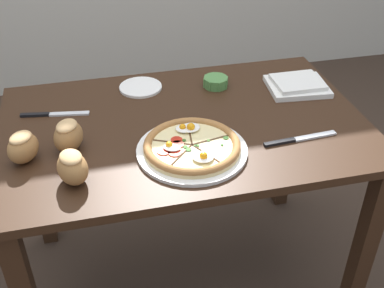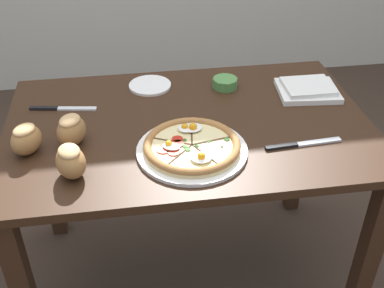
{
  "view_description": "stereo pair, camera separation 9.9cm",
  "coord_description": "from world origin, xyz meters",
  "px_view_note": "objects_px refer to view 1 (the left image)",
  "views": [
    {
      "loc": [
        -0.29,
        -1.33,
        1.62
      ],
      "look_at": [
        -0.01,
        -0.17,
        0.79
      ],
      "focal_mm": 45.0,
      "sensor_mm": 36.0,
      "label": 1
    },
    {
      "loc": [
        -0.19,
        -1.35,
        1.62
      ],
      "look_at": [
        -0.01,
        -0.17,
        0.79
      ],
      "focal_mm": 45.0,
      "sensor_mm": 36.0,
      "label": 2
    }
  ],
  "objects_px": {
    "bread_piece_near": "(68,135)",
    "knife_spare": "(54,114)",
    "dining_table": "(185,151)",
    "ramekin_bowl": "(216,82)",
    "knife_main": "(299,139)",
    "side_saucer": "(141,87)",
    "pizza": "(192,147)",
    "bread_piece_far": "(72,167)",
    "napkin_folded": "(297,85)",
    "bread_piece_mid": "(23,147)"
  },
  "relations": [
    {
      "from": "bread_piece_near",
      "to": "knife_spare",
      "type": "relative_size",
      "value": 0.58
    },
    {
      "from": "dining_table",
      "to": "ramekin_bowl",
      "type": "bearing_deg",
      "value": 52.38
    },
    {
      "from": "bread_piece_near",
      "to": "dining_table",
      "type": "bearing_deg",
      "value": 10.28
    },
    {
      "from": "knife_main",
      "to": "side_saucer",
      "type": "bearing_deg",
      "value": 129.94
    },
    {
      "from": "ramekin_bowl",
      "to": "side_saucer",
      "type": "height_order",
      "value": "ramekin_bowl"
    },
    {
      "from": "dining_table",
      "to": "pizza",
      "type": "distance_m",
      "value": 0.22
    },
    {
      "from": "pizza",
      "to": "bread_piece_near",
      "type": "bearing_deg",
      "value": 164.2
    },
    {
      "from": "side_saucer",
      "to": "bread_piece_near",
      "type": "bearing_deg",
      "value": -128.31
    },
    {
      "from": "bread_piece_far",
      "to": "ramekin_bowl",
      "type": "bearing_deg",
      "value": 40.0
    },
    {
      "from": "ramekin_bowl",
      "to": "napkin_folded",
      "type": "relative_size",
      "value": 0.42
    },
    {
      "from": "pizza",
      "to": "knife_spare",
      "type": "distance_m",
      "value": 0.52
    },
    {
      "from": "bread_piece_mid",
      "to": "side_saucer",
      "type": "relative_size",
      "value": 0.82
    },
    {
      "from": "ramekin_bowl",
      "to": "pizza",
      "type": "bearing_deg",
      "value": -115.37
    },
    {
      "from": "ramekin_bowl",
      "to": "knife_spare",
      "type": "height_order",
      "value": "ramekin_bowl"
    },
    {
      "from": "pizza",
      "to": "bread_piece_far",
      "type": "xyz_separation_m",
      "value": [
        -0.35,
        -0.06,
        0.03
      ]
    },
    {
      "from": "bread_piece_mid",
      "to": "knife_main",
      "type": "xyz_separation_m",
      "value": [
        0.84,
        -0.09,
        -0.05
      ]
    },
    {
      "from": "ramekin_bowl",
      "to": "knife_spare",
      "type": "distance_m",
      "value": 0.6
    },
    {
      "from": "knife_spare",
      "to": "side_saucer",
      "type": "height_order",
      "value": "same"
    },
    {
      "from": "bread_piece_mid",
      "to": "napkin_folded",
      "type": "bearing_deg",
      "value": 13.25
    },
    {
      "from": "pizza",
      "to": "napkin_folded",
      "type": "distance_m",
      "value": 0.57
    },
    {
      "from": "ramekin_bowl",
      "to": "knife_main",
      "type": "relative_size",
      "value": 0.39
    },
    {
      "from": "dining_table",
      "to": "bread_piece_far",
      "type": "xyz_separation_m",
      "value": [
        -0.37,
        -0.23,
        0.17
      ]
    },
    {
      "from": "pizza",
      "to": "side_saucer",
      "type": "xyz_separation_m",
      "value": [
        -0.09,
        0.44,
        -0.01
      ]
    },
    {
      "from": "dining_table",
      "to": "ramekin_bowl",
      "type": "height_order",
      "value": "ramekin_bowl"
    },
    {
      "from": "knife_main",
      "to": "dining_table",
      "type": "bearing_deg",
      "value": 146.85
    },
    {
      "from": "dining_table",
      "to": "side_saucer",
      "type": "relative_size",
      "value": 7.64
    },
    {
      "from": "knife_main",
      "to": "knife_spare",
      "type": "relative_size",
      "value": 1.08
    },
    {
      "from": "bread_piece_near",
      "to": "knife_spare",
      "type": "height_order",
      "value": "bread_piece_near"
    },
    {
      "from": "dining_table",
      "to": "bread_piece_mid",
      "type": "bearing_deg",
      "value": -169.3
    },
    {
      "from": "bread_piece_far",
      "to": "side_saucer",
      "type": "bearing_deg",
      "value": 62.51
    },
    {
      "from": "ramekin_bowl",
      "to": "bread_piece_mid",
      "type": "distance_m",
      "value": 0.75
    },
    {
      "from": "bread_piece_near",
      "to": "bread_piece_far",
      "type": "xyz_separation_m",
      "value": [
        0.01,
        -0.16,
        -0.0
      ]
    },
    {
      "from": "knife_spare",
      "to": "side_saucer",
      "type": "relative_size",
      "value": 1.46
    },
    {
      "from": "ramekin_bowl",
      "to": "bread_piece_near",
      "type": "xyz_separation_m",
      "value": [
        -0.55,
        -0.29,
        0.03
      ]
    },
    {
      "from": "napkin_folded",
      "to": "knife_spare",
      "type": "relative_size",
      "value": 0.99
    },
    {
      "from": "bread_piece_near",
      "to": "knife_spare",
      "type": "xyz_separation_m",
      "value": [
        -0.05,
        0.22,
        -0.05
      ]
    },
    {
      "from": "knife_main",
      "to": "knife_spare",
      "type": "distance_m",
      "value": 0.83
    },
    {
      "from": "ramekin_bowl",
      "to": "knife_main",
      "type": "xyz_separation_m",
      "value": [
        0.16,
        -0.41,
        -0.02
      ]
    },
    {
      "from": "dining_table",
      "to": "napkin_folded",
      "type": "relative_size",
      "value": 5.27
    },
    {
      "from": "dining_table",
      "to": "pizza",
      "type": "height_order",
      "value": "pizza"
    },
    {
      "from": "bread_piece_mid",
      "to": "side_saucer",
      "type": "bearing_deg",
      "value": 42.57
    },
    {
      "from": "pizza",
      "to": "bread_piece_far",
      "type": "distance_m",
      "value": 0.36
    },
    {
      "from": "dining_table",
      "to": "bread_piece_far",
      "type": "height_order",
      "value": "bread_piece_far"
    },
    {
      "from": "dining_table",
      "to": "napkin_folded",
      "type": "xyz_separation_m",
      "value": [
        0.46,
        0.13,
        0.13
      ]
    },
    {
      "from": "knife_main",
      "to": "ramekin_bowl",
      "type": "bearing_deg",
      "value": 107.61
    },
    {
      "from": "pizza",
      "to": "side_saucer",
      "type": "bearing_deg",
      "value": 101.83
    },
    {
      "from": "bread_piece_near",
      "to": "knife_main",
      "type": "distance_m",
      "value": 0.72
    },
    {
      "from": "bread_piece_near",
      "to": "bread_piece_mid",
      "type": "xyz_separation_m",
      "value": [
        -0.13,
        -0.03,
        -0.0
      ]
    },
    {
      "from": "napkin_folded",
      "to": "knife_main",
      "type": "relative_size",
      "value": 0.92
    },
    {
      "from": "bread_piece_near",
      "to": "side_saucer",
      "type": "bearing_deg",
      "value": 51.69
    }
  ]
}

